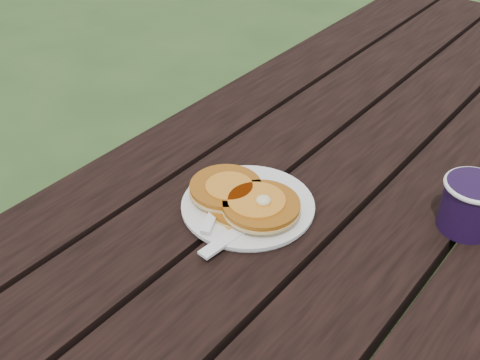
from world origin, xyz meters
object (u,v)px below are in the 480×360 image
Objects in this scene: picnic_table at (347,291)px; coffee_cup at (471,202)px; pancake_stack at (244,199)px; plate at (248,206)px.

coffee_cup reaches higher than picnic_table.
pancake_stack is (-0.07, -0.29, 0.41)m from picnic_table.
picnic_table is 9.25× the size of pancake_stack.
pancake_stack is at bearing -148.25° from coffee_cup.
plate reaches higher than picnic_table.
coffee_cup is at bearing 31.75° from pancake_stack.
pancake_stack is 0.35m from coffee_cup.
pancake_stack is (-0.00, -0.01, 0.02)m from plate.
coffee_cup is (0.29, 0.18, 0.04)m from plate.
coffee_cup is (0.23, -0.11, 0.43)m from picnic_table.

